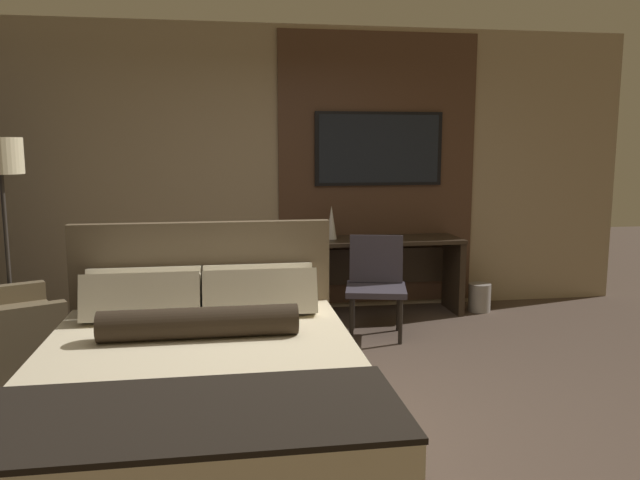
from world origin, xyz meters
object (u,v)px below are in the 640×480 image
at_px(desk, 383,263).
at_px(tv, 379,149).
at_px(desk_chair, 376,277).
at_px(bed, 200,396).
at_px(vase_tall, 331,222).
at_px(waste_bin, 479,297).
at_px(floor_lamp, 1,173).

bearing_deg(desk, tv, 90.00).
bearing_deg(desk, desk_chair, -109.47).
bearing_deg(bed, tv, 60.25).
bearing_deg(vase_tall, desk, -0.84).
relative_size(bed, desk_chair, 2.53).
bearing_deg(waste_bin, tv, 161.43).
bearing_deg(tv, vase_tall, -157.39).
height_order(floor_lamp, vase_tall, floor_lamp).
height_order(desk_chair, floor_lamp, floor_lamp).
distance_m(desk_chair, floor_lamp, 3.14).
bearing_deg(tv, desk, -90.00).
xyz_separation_m(floor_lamp, vase_tall, (2.72, 0.72, -0.52)).
bearing_deg(desk, bed, -121.71).
xyz_separation_m(bed, tv, (1.69, 2.96, 1.26)).
distance_m(desk, desk_chair, 0.71).
relative_size(desk, vase_tall, 4.64).
xyz_separation_m(tv, waste_bin, (0.98, -0.33, -1.48)).
distance_m(floor_lamp, vase_tall, 2.86).
xyz_separation_m(desk_chair, floor_lamp, (-3.00, -0.04, 0.93)).
bearing_deg(desk_chair, vase_tall, 125.77).
bearing_deg(waste_bin, vase_tall, 175.67).
bearing_deg(vase_tall, waste_bin, -4.33).
bearing_deg(tv, waste_bin, -18.57).
height_order(desk_chair, waste_bin, desk_chair).
relative_size(tv, vase_tall, 3.99).
distance_m(tv, waste_bin, 1.80).
xyz_separation_m(desk_chair, waste_bin, (1.21, 0.57, -0.36)).
bearing_deg(floor_lamp, desk_chair, 0.73).
xyz_separation_m(desk, tv, (0.00, 0.22, 1.12)).
distance_m(desk, tv, 1.14).
relative_size(desk, floor_lamp, 0.88).
xyz_separation_m(desk, floor_lamp, (-3.24, -0.71, 0.94)).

